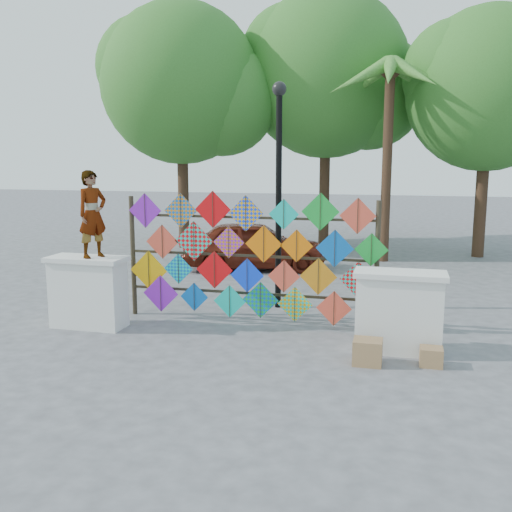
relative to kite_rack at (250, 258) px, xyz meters
name	(u,v)px	position (x,y,z in m)	size (l,w,h in m)	color
ground	(236,335)	(-0.04, -0.73, -1.22)	(80.00, 80.00, 0.00)	gray
parapet_left	(88,292)	(-2.74, -0.93, -0.57)	(1.40, 0.65, 1.28)	silver
parapet_right	(399,311)	(2.66, -0.93, -0.57)	(1.40, 0.65, 1.28)	silver
kite_rack	(250,258)	(0.00, 0.00, 0.00)	(4.91, 0.24, 2.43)	#31291B
tree_west	(184,85)	(-4.45, 8.30, 4.16)	(5.85, 5.20, 8.01)	#442A1D
tree_mid	(330,76)	(0.06, 10.30, 4.56)	(6.30, 5.60, 8.61)	#442A1D
tree_east	(491,90)	(5.05, 8.80, 3.77)	(5.40, 4.80, 7.42)	#442A1D
palm_tree	(390,89)	(2.16, 7.27, 3.73)	(3.62, 3.62, 5.83)	#442A1D
vendor_woman	(92,214)	(-2.59, -0.93, 0.82)	(0.55, 0.36, 1.52)	#99999E
sedan	(254,245)	(-1.24, 5.09, -0.55)	(1.58, 3.94, 1.34)	#5D1C0F
lamppost	(279,174)	(0.26, 1.27, 1.47)	(0.28, 0.28, 4.46)	black
cardboard_box_near	(368,352)	(2.23, -1.62, -1.03)	(0.42, 0.37, 0.37)	#99774A
cardboard_box_far	(431,357)	(3.14, -1.46, -1.08)	(0.33, 0.30, 0.28)	#99774A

